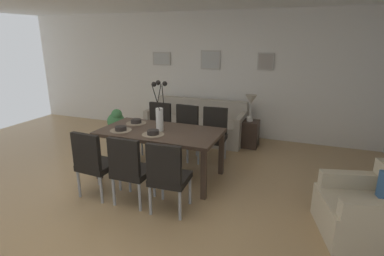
# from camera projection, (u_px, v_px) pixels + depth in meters

# --- Properties ---
(ground_plane) EXTENTS (9.00, 9.00, 0.00)m
(ground_plane) POSITION_uv_depth(u_px,v_px,m) (124.00, 198.00, 4.07)
(ground_plane) COLOR tan
(back_wall_panel) EXTENTS (9.00, 0.10, 2.60)m
(back_wall_panel) POSITION_uv_depth(u_px,v_px,m) (204.00, 74.00, 6.60)
(back_wall_panel) COLOR silver
(back_wall_panel) RESTS_ON ground
(dining_table) EXTENTS (1.80, 0.96, 0.74)m
(dining_table) POSITION_uv_depth(u_px,v_px,m) (160.00, 135.00, 4.52)
(dining_table) COLOR #3D2D23
(dining_table) RESTS_ON ground
(dining_chair_near_left) EXTENTS (0.47, 0.47, 0.92)m
(dining_chair_near_left) POSITION_uv_depth(u_px,v_px,m) (94.00, 161.00, 3.97)
(dining_chair_near_left) COLOR black
(dining_chair_near_left) RESTS_ON ground
(dining_chair_near_right) EXTENTS (0.45, 0.45, 0.92)m
(dining_chair_near_right) POSITION_uv_depth(u_px,v_px,m) (158.00, 126.00, 5.55)
(dining_chair_near_right) COLOR black
(dining_chair_near_right) RESTS_ON ground
(dining_chair_far_left) EXTENTS (0.44, 0.44, 0.92)m
(dining_chair_far_left) POSITION_uv_depth(u_px,v_px,m) (130.00, 167.00, 3.78)
(dining_chair_far_left) COLOR black
(dining_chair_far_left) RESTS_ON ground
(dining_chair_far_right) EXTENTS (0.47, 0.47, 0.92)m
(dining_chair_far_right) POSITION_uv_depth(u_px,v_px,m) (185.00, 129.00, 5.36)
(dining_chair_far_right) COLOR black
(dining_chair_far_right) RESTS_ON ground
(dining_chair_mid_left) EXTENTS (0.47, 0.47, 0.92)m
(dining_chair_mid_left) POSITION_uv_depth(u_px,v_px,m) (168.00, 174.00, 3.59)
(dining_chair_mid_left) COLOR black
(dining_chair_mid_left) RESTS_ON ground
(dining_chair_mid_right) EXTENTS (0.47, 0.47, 0.92)m
(dining_chair_mid_right) POSITION_uv_depth(u_px,v_px,m) (214.00, 132.00, 5.18)
(dining_chair_mid_right) COLOR black
(dining_chair_mid_right) RESTS_ON ground
(centerpiece_vase) EXTENTS (0.21, 0.23, 0.73)m
(centerpiece_vase) POSITION_uv_depth(u_px,v_px,m) (159.00, 112.00, 4.42)
(centerpiece_vase) COLOR white
(centerpiece_vase) RESTS_ON dining_table
(placemat_near_left) EXTENTS (0.32, 0.32, 0.01)m
(placemat_near_left) POSITION_uv_depth(u_px,v_px,m) (121.00, 130.00, 4.49)
(placemat_near_left) COLOR #7F705B
(placemat_near_left) RESTS_ON dining_table
(bowl_near_left) EXTENTS (0.17, 0.17, 0.07)m
(bowl_near_left) POSITION_uv_depth(u_px,v_px,m) (121.00, 128.00, 4.48)
(bowl_near_left) COLOR #2D2826
(bowl_near_left) RESTS_ON dining_table
(placemat_near_right) EXTENTS (0.32, 0.32, 0.01)m
(placemat_near_right) POSITION_uv_depth(u_px,v_px,m) (136.00, 123.00, 4.88)
(placemat_near_right) COLOR #7F705B
(placemat_near_right) RESTS_ON dining_table
(bowl_near_right) EXTENTS (0.17, 0.17, 0.07)m
(bowl_near_right) POSITION_uv_depth(u_px,v_px,m) (136.00, 121.00, 4.87)
(bowl_near_right) COLOR #2D2826
(bowl_near_right) RESTS_ON dining_table
(placemat_far_left) EXTENTS (0.32, 0.32, 0.01)m
(placemat_far_left) POSITION_uv_depth(u_px,v_px,m) (153.00, 134.00, 4.31)
(placemat_far_left) COLOR #7F705B
(placemat_far_left) RESTS_ON dining_table
(bowl_far_left) EXTENTS (0.17, 0.17, 0.07)m
(bowl_far_left) POSITION_uv_depth(u_px,v_px,m) (153.00, 132.00, 4.29)
(bowl_far_left) COLOR #2D2826
(bowl_far_left) RESTS_ON dining_table
(sofa) EXTENTS (2.01, 0.84, 0.80)m
(sofa) POSITION_uv_depth(u_px,v_px,m) (197.00, 126.00, 6.37)
(sofa) COLOR #B2A899
(sofa) RESTS_ON ground
(side_table) EXTENTS (0.36, 0.36, 0.52)m
(side_table) POSITION_uv_depth(u_px,v_px,m) (249.00, 134.00, 5.92)
(side_table) COLOR #33261E
(side_table) RESTS_ON ground
(table_lamp) EXTENTS (0.22, 0.22, 0.51)m
(table_lamp) POSITION_uv_depth(u_px,v_px,m) (251.00, 102.00, 5.73)
(table_lamp) COLOR beige
(table_lamp) RESTS_ON side_table
(armchair) EXTENTS (0.98, 0.98, 0.75)m
(armchair) POSITION_uv_depth(u_px,v_px,m) (366.00, 211.00, 3.24)
(armchair) COLOR beige
(armchair) RESTS_ON ground
(framed_picture_left) EXTENTS (0.44, 0.03, 0.29)m
(framed_picture_left) POSITION_uv_depth(u_px,v_px,m) (162.00, 59.00, 6.79)
(framed_picture_left) COLOR #B2ADA3
(framed_picture_center) EXTENTS (0.43, 0.03, 0.40)m
(framed_picture_center) POSITION_uv_depth(u_px,v_px,m) (210.00, 60.00, 6.39)
(framed_picture_center) COLOR #B2ADA3
(framed_picture_right) EXTENTS (0.33, 0.03, 0.34)m
(framed_picture_right) POSITION_uv_depth(u_px,v_px,m) (266.00, 61.00, 5.99)
(framed_picture_right) COLOR #B2ADA3
(potted_plant) EXTENTS (0.36, 0.36, 0.67)m
(potted_plant) POSITION_uv_depth(u_px,v_px,m) (116.00, 123.00, 6.26)
(potted_plant) COLOR silver
(potted_plant) RESTS_ON ground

